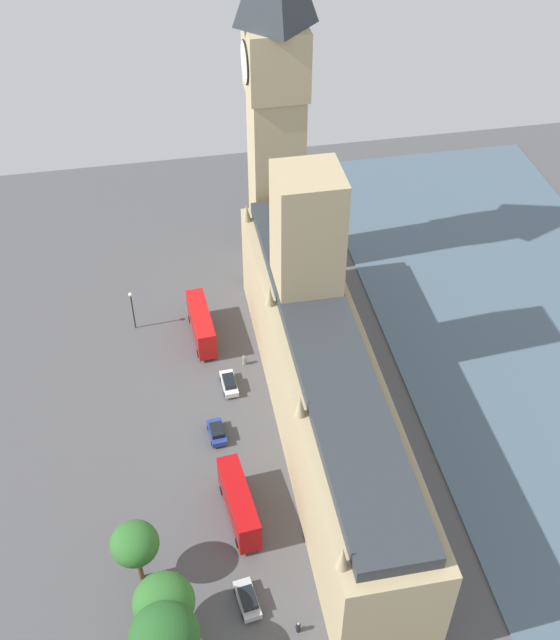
{
  "coord_description": "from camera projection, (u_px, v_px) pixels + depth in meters",
  "views": [
    {
      "loc": [
        15.24,
        63.48,
        77.63
      ],
      "look_at": [
        1.0,
        -12.34,
        8.62
      ],
      "focal_mm": 44.74,
      "sensor_mm": 36.0,
      "label": 1
    }
  ],
  "objects": [
    {
      "name": "ground_plane",
      "position": [
        306.0,
        434.0,
        100.35
      ],
      "size": [
        140.64,
        140.64,
        0.0
      ],
      "primitive_type": "plane",
      "color": "#4C4C4F"
    },
    {
      "name": "parliament_building",
      "position": [
        321.0,
        372.0,
        95.87
      ],
      "size": [
        10.79,
        60.47,
        31.15
      ],
      "color": "tan",
      "rests_on": "ground"
    },
    {
      "name": "clock_tower",
      "position": [
        276.0,
        99.0,
        107.9
      ],
      "size": [
        8.26,
        8.26,
        54.15
      ],
      "color": "tan",
      "rests_on": "ground"
    },
    {
      "name": "double_decker_bus_kerbside",
      "position": [
        201.0,
        324.0,
        111.91
      ],
      "size": [
        3.18,
        10.64,
        4.75
      ],
      "rotation": [
        0.0,
        0.0,
        3.2
      ],
      "color": "red",
      "rests_on": "ground"
    },
    {
      "name": "car_white_far_end",
      "position": [
        229.0,
        383.0,
        105.73
      ],
      "size": [
        2.09,
        4.64,
        1.74
      ],
      "rotation": [
        0.0,
        0.0,
        3.19
      ],
      "color": "silver",
      "rests_on": "ground"
    },
    {
      "name": "car_blue_midblock",
      "position": [
        217.0,
        432.0,
        99.46
      ],
      "size": [
        2.21,
        4.21,
        1.74
      ],
      "rotation": [
        0.0,
        0.0,
        3.21
      ],
      "color": "navy",
      "rests_on": "ground"
    },
    {
      "name": "double_decker_bus_under_trees",
      "position": [
        239.0,
        503.0,
        89.49
      ],
      "size": [
        3.63,
        10.71,
        4.75
      ],
      "rotation": [
        0.0,
        0.0,
        3.25
      ],
      "color": "#B20C0F",
      "rests_on": "ground"
    },
    {
      "name": "car_silver_near_tower",
      "position": [
        248.0,
        599.0,
        82.65
      ],
      "size": [
        2.5,
        4.78,
        1.74
      ],
      "rotation": [
        0.0,
        0.0,
        3.28
      ],
      "color": "#B7B7BC",
      "rests_on": "ground"
    },
    {
      "name": "pedestrian_trailing",
      "position": [
        244.0,
        360.0,
        109.14
      ],
      "size": [
        0.7,
        0.69,
        1.7
      ],
      "rotation": [
        0.0,
        0.0,
        0.81
      ],
      "color": "gray",
      "rests_on": "ground"
    },
    {
      "name": "pedestrian_by_river_gate",
      "position": [
        298.0,
        627.0,
        80.57
      ],
      "size": [
        0.66,
        0.63,
        1.57
      ],
      "rotation": [
        0.0,
        0.0,
        4.05
      ],
      "color": "black",
      "rests_on": "ground"
    },
    {
      "name": "plane_tree_leading",
      "position": [
        135.0,
        544.0,
        81.16
      ],
      "size": [
        5.07,
        5.07,
        8.69
      ],
      "color": "brown",
      "rests_on": "ground"
    },
    {
      "name": "plane_tree_opposite_hall",
      "position": [
        164.0,
        602.0,
        76.99
      ],
      "size": [
        6.11,
        6.11,
        8.55
      ],
      "color": "brown",
      "rests_on": "ground"
    },
    {
      "name": "plane_tree_corner",
      "position": [
        164.0,
        637.0,
        73.45
      ],
      "size": [
        6.69,
        6.69,
        9.72
      ],
      "color": "brown",
      "rests_on": "ground"
    },
    {
      "name": "street_lamp_slot_10",
      "position": [
        132.0,
        304.0,
        112.18
      ],
      "size": [
        0.56,
        0.56,
        6.54
      ],
      "color": "black",
      "rests_on": "ground"
    }
  ]
}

